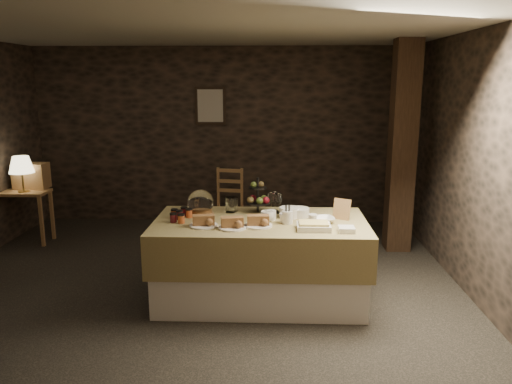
{
  "coord_description": "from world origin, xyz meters",
  "views": [
    {
      "loc": [
        0.8,
        -4.9,
        2.11
      ],
      "look_at": [
        0.61,
        0.2,
        0.97
      ],
      "focal_mm": 35.0,
      "sensor_mm": 36.0,
      "label": 1
    }
  ],
  "objects_px": {
    "buffet_table": "(260,255)",
    "console_table": "(23,201)",
    "wine_rack": "(31,176)",
    "table_lamp": "(21,165)",
    "chair": "(228,203)",
    "timber_column": "(402,148)",
    "fruit_stand": "(258,199)"
  },
  "relations": [
    {
      "from": "buffet_table",
      "to": "console_table",
      "type": "height_order",
      "value": "buffet_table"
    },
    {
      "from": "console_table",
      "to": "timber_column",
      "type": "relative_size",
      "value": 0.27
    },
    {
      "from": "buffet_table",
      "to": "fruit_stand",
      "type": "xyz_separation_m",
      "value": [
        -0.03,
        0.33,
        0.48
      ]
    },
    {
      "from": "chair",
      "to": "fruit_stand",
      "type": "distance_m",
      "value": 2.18
    },
    {
      "from": "buffet_table",
      "to": "table_lamp",
      "type": "relative_size",
      "value": 4.34
    },
    {
      "from": "buffet_table",
      "to": "console_table",
      "type": "bearing_deg",
      "value": 152.4
    },
    {
      "from": "wine_rack",
      "to": "chair",
      "type": "height_order",
      "value": "wine_rack"
    },
    {
      "from": "table_lamp",
      "to": "console_table",
      "type": "bearing_deg",
      "value": 135.0
    },
    {
      "from": "console_table",
      "to": "chair",
      "type": "distance_m",
      "value": 2.72
    },
    {
      "from": "wine_rack",
      "to": "console_table",
      "type": "bearing_deg",
      "value": -105.52
    },
    {
      "from": "buffet_table",
      "to": "fruit_stand",
      "type": "distance_m",
      "value": 0.58
    },
    {
      "from": "buffet_table",
      "to": "timber_column",
      "type": "distance_m",
      "value": 2.48
    },
    {
      "from": "console_table",
      "to": "fruit_stand",
      "type": "distance_m",
      "value": 3.43
    },
    {
      "from": "console_table",
      "to": "timber_column",
      "type": "height_order",
      "value": "timber_column"
    },
    {
      "from": "console_table",
      "to": "table_lamp",
      "type": "xyz_separation_m",
      "value": [
        0.05,
        -0.05,
        0.48
      ]
    },
    {
      "from": "wine_rack",
      "to": "timber_column",
      "type": "height_order",
      "value": "timber_column"
    },
    {
      "from": "console_table",
      "to": "wine_rack",
      "type": "bearing_deg",
      "value": 74.48
    },
    {
      "from": "wine_rack",
      "to": "fruit_stand",
      "type": "bearing_deg",
      "value": -26.03
    },
    {
      "from": "wine_rack",
      "to": "buffet_table",
      "type": "bearing_deg",
      "value": -30.49
    },
    {
      "from": "buffet_table",
      "to": "console_table",
      "type": "xyz_separation_m",
      "value": [
        -3.17,
        1.66,
        0.11
      ]
    },
    {
      "from": "table_lamp",
      "to": "wine_rack",
      "type": "relative_size",
      "value": 1.11
    },
    {
      "from": "table_lamp",
      "to": "chair",
      "type": "distance_m",
      "value": 2.77
    },
    {
      "from": "fruit_stand",
      "to": "timber_column",
      "type": "bearing_deg",
      "value": 36.18
    },
    {
      "from": "timber_column",
      "to": "wine_rack",
      "type": "bearing_deg",
      "value": 177.15
    },
    {
      "from": "chair",
      "to": "timber_column",
      "type": "height_order",
      "value": "timber_column"
    },
    {
      "from": "console_table",
      "to": "table_lamp",
      "type": "relative_size",
      "value": 1.49
    },
    {
      "from": "table_lamp",
      "to": "timber_column",
      "type": "xyz_separation_m",
      "value": [
        4.82,
        -0.01,
        0.25
      ]
    },
    {
      "from": "timber_column",
      "to": "buffet_table",
      "type": "bearing_deg",
      "value": -136.83
    },
    {
      "from": "buffet_table",
      "to": "console_table",
      "type": "distance_m",
      "value": 3.57
    },
    {
      "from": "table_lamp",
      "to": "chair",
      "type": "height_order",
      "value": "table_lamp"
    },
    {
      "from": "console_table",
      "to": "wine_rack",
      "type": "relative_size",
      "value": 1.66
    },
    {
      "from": "buffet_table",
      "to": "chair",
      "type": "xyz_separation_m",
      "value": [
        -0.54,
        2.37,
        -0.07
      ]
    }
  ]
}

